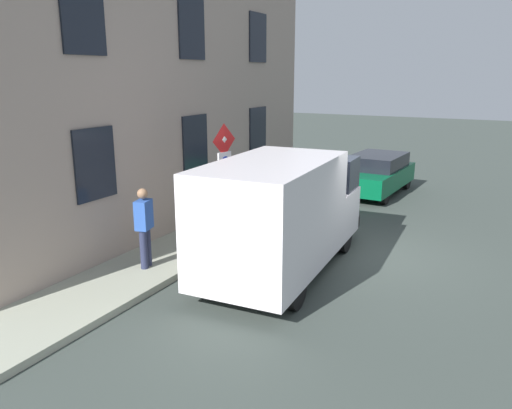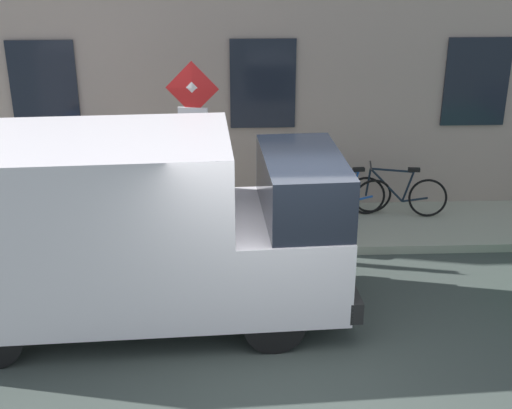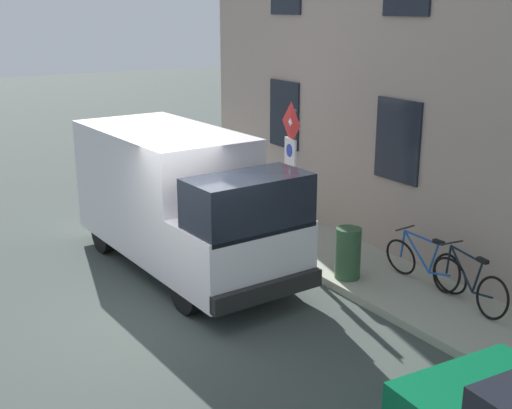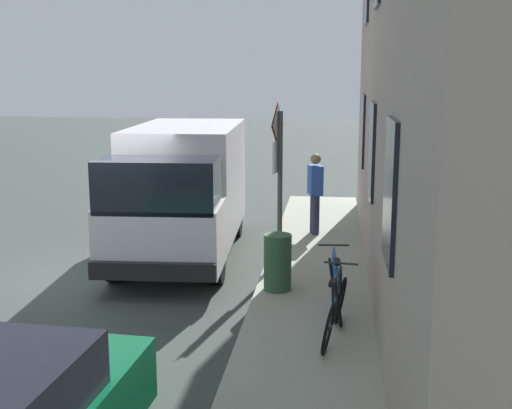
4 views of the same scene
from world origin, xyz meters
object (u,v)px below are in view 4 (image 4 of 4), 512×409
object	(u,v)px
sign_post_stacked	(278,161)
pedestrian	(315,191)
litter_bin	(278,262)
bicycle_black	(335,311)
delivery_van	(183,188)
bicycle_blue	(335,288)

from	to	relation	value
sign_post_stacked	pedestrian	bearing A→B (deg)	75.05
sign_post_stacked	litter_bin	xyz separation A→B (m)	(0.14, -1.54, -1.41)
litter_bin	pedestrian	bearing A→B (deg)	83.05
bicycle_black	delivery_van	bearing A→B (deg)	43.79
delivery_van	litter_bin	distance (m)	3.19
sign_post_stacked	bicycle_black	xyz separation A→B (m)	(1.05, -3.38, -1.49)
pedestrian	litter_bin	size ratio (longest dim) A/B	1.91
pedestrian	litter_bin	xyz separation A→B (m)	(-0.46, -3.79, -0.48)
delivery_van	bicycle_black	distance (m)	5.17
bicycle_blue	pedestrian	world-z (taller)	pedestrian
bicycle_blue	pedestrian	distance (m)	4.75
sign_post_stacked	delivery_van	distance (m)	2.17
pedestrian	bicycle_black	bearing A→B (deg)	-100.33
bicycle_blue	litter_bin	bearing A→B (deg)	40.88
sign_post_stacked	pedestrian	xyz separation A→B (m)	(0.60, 2.25, -0.93)
sign_post_stacked	delivery_van	world-z (taller)	sign_post_stacked
sign_post_stacked	pedestrian	size ratio (longest dim) A/B	1.61
bicycle_black	litter_bin	xyz separation A→B (m)	(-0.91, 1.84, 0.08)
bicycle_blue	bicycle_black	bearing A→B (deg)	175.96
sign_post_stacked	bicycle_blue	bearing A→B (deg)	-66.86
bicycle_black	pedestrian	xyz separation A→B (m)	(-0.45, 5.63, 0.56)
pedestrian	delivery_van	bearing A→B (deg)	-164.62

